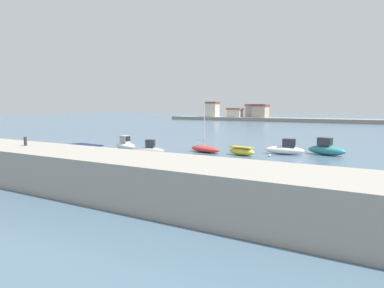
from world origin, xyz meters
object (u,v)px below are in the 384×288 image
Objects in this scene: moored_boat_3 at (205,149)px; moored_boat_0 at (86,148)px; moored_boat_1 at (125,145)px; moored_boat_5 at (285,149)px; mooring_buoy_1 at (60,146)px; mooring_buoy_4 at (125,157)px; moored_boat_6 at (326,149)px; mooring_buoy_0 at (339,171)px; mooring_buoy_2 at (270,155)px; moored_boat_4 at (242,151)px; mooring_buoy_3 at (334,148)px; moored_boat_2 at (150,150)px; mooring_bollard at (25,141)px.

moored_boat_0 is at bearing -138.40° from moored_boat_3.
moored_boat_1 reaches higher than moored_boat_0.
moored_boat_3 is 9.31m from moored_boat_5.
mooring_buoy_1 reaches higher than mooring_buoy_4.
moored_boat_0 reaches higher than mooring_buoy_1.
mooring_buoy_0 is at bearing -60.84° from moored_boat_6.
mooring_buoy_1 reaches higher than mooring_buoy_2.
moored_boat_4 reaches higher than mooring_buoy_2.
moored_boat_0 is 0.94× the size of moored_boat_3.
moored_boat_0 is 28.02m from mooring_buoy_0.
moored_boat_3 reaches higher than mooring_buoy_3.
moored_boat_6 reaches higher than moored_boat_0.
moored_boat_6 is at bearing 31.88° from moored_boat_0.
moored_boat_2 is at bearing 4.69° from mooring_buoy_1.
mooring_buoy_4 is (-5.40, -8.24, -0.30)m from moored_boat_3.
moored_boat_5 reaches higher than mooring_buoy_1.
mooring_buoy_2 reaches higher than mooring_buoy_4.
mooring_buoy_1 is 1.54× the size of mooring_buoy_4.
moored_boat_0 is at bearing -138.84° from moored_boat_6.
mooring_bollard is at bearing -145.99° from mooring_buoy_0.
mooring_buoy_4 is (-18.51, -19.48, -0.00)m from mooring_buoy_3.
moored_boat_4 is 24.04m from mooring_buoy_1.
moored_boat_0 is 20.31× the size of mooring_buoy_4.
moored_boat_5 is at bearing 17.91° from mooring_buoy_1.
mooring_buoy_4 is (-0.68, -3.61, -0.41)m from moored_boat_2.
moored_boat_5 is at bearing 38.66° from mooring_buoy_4.
moored_boat_6 is (25.68, 11.73, 0.25)m from moored_boat_0.
mooring_buoy_3 is (23.24, 13.93, -0.46)m from moored_boat_1.
moored_boat_0 reaches higher than mooring_buoy_3.
mooring_bollard is at bearing -92.18° from moored_boat_3.
mooring_buoy_2 is (12.42, 5.11, -0.41)m from moored_boat_2.
moored_boat_4 is 14.11m from mooring_buoy_3.
moored_boat_1 is 9.11m from mooring_buoy_1.
moored_boat_4 is 3.12m from mooring_buoy_2.
moored_boat_2 is at bearing -157.62° from mooring_buoy_2.
mooring_buoy_4 is (-0.02, 11.21, -2.75)m from mooring_bollard.
moored_boat_2 is at bearing 79.41° from mooring_buoy_4.
moored_boat_3 is at bearing 17.16° from mooring_buoy_1.
moored_boat_3 is 1.34× the size of moored_boat_5.
mooring_buoy_1 is at bearing -168.43° from moored_boat_5.
mooring_buoy_1 is (-27.48, -8.88, -0.42)m from moored_boat_5.
moored_boat_3 reaches higher than mooring_buoy_2.
moored_boat_1 is 18.12m from mooring_buoy_2.
moored_boat_3 is 13.86× the size of mooring_buoy_0.
moored_boat_1 is 7.31m from mooring_buoy_4.
moored_boat_1 is at bearing 19.83° from mooring_buoy_1.
moored_boat_4 is (4.64, -0.04, 0.03)m from moored_boat_3.
moored_boat_0 is 6.07m from mooring_buoy_1.
mooring_buoy_1 is 1.51× the size of mooring_buoy_3.
moored_boat_3 is 1.77× the size of moored_boat_4.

